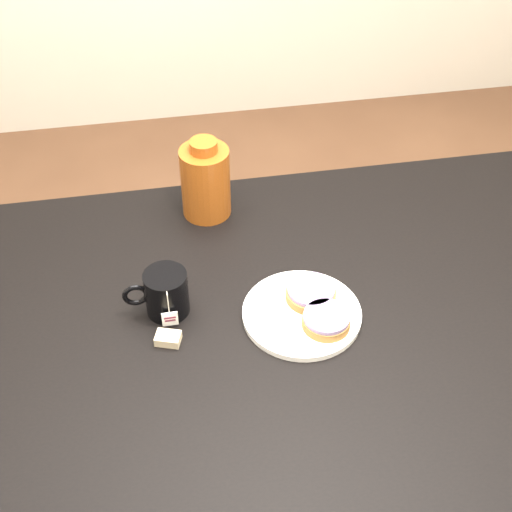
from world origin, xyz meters
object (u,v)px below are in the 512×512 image
at_px(bagel_back, 311,293).
at_px(mug, 165,293).
at_px(table, 307,343).
at_px(teabag_pouch, 168,338).
at_px(bagel_front, 326,320).
at_px(plate, 302,313).
at_px(bagel_package, 205,181).

height_order(bagel_back, mug, mug).
distance_m(table, bagel_back, 0.11).
xyz_separation_m(table, teabag_pouch, (-0.27, -0.02, 0.09)).
xyz_separation_m(table, bagel_front, (0.02, -0.04, 0.11)).
bearing_deg(mug, plate, -14.35).
height_order(bagel_back, teabag_pouch, bagel_back).
distance_m(table, teabag_pouch, 0.29).
distance_m(plate, mug, 0.26).
bearing_deg(bagel_back, plate, -126.68).
bearing_deg(teabag_pouch, bagel_front, -4.10).
xyz_separation_m(bagel_front, bagel_package, (-0.17, 0.39, 0.06)).
relative_size(table, bagel_package, 7.61).
distance_m(plate, teabag_pouch, 0.26).
xyz_separation_m(bagel_back, bagel_package, (-0.16, 0.31, 0.06)).
bearing_deg(bagel_back, mug, 174.19).
height_order(plate, mug, mug).
bearing_deg(bagel_back, table, -107.37).
relative_size(bagel_front, bagel_package, 0.50).
bearing_deg(bagel_front, teabag_pouch, 175.90).
distance_m(bagel_back, bagel_package, 0.36).
bearing_deg(table, plate, -170.26).
relative_size(bagel_back, teabag_pouch, 2.27).
xyz_separation_m(bagel_front, teabag_pouch, (-0.29, 0.02, -0.02)).
bearing_deg(table, bagel_front, -63.76).
bearing_deg(plate, teabag_pouch, -175.56).
bearing_deg(teabag_pouch, plate, 4.44).
xyz_separation_m(table, plate, (-0.01, -0.00, 0.09)).
distance_m(bagel_front, bagel_package, 0.43).
distance_m(bagel_front, mug, 0.30).
xyz_separation_m(plate, bagel_package, (-0.14, 0.35, 0.08)).
xyz_separation_m(bagel_back, mug, (-0.27, 0.03, 0.02)).
height_order(plate, bagel_back, bagel_back).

